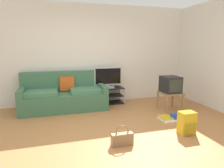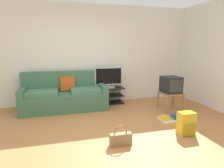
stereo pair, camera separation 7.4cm
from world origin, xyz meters
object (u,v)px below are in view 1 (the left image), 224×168
Objects in this scene: handbag at (122,139)px; floor_tray at (170,118)px; tv_stand at (108,95)px; couch at (64,96)px; backpack at (187,123)px; crt_tv at (170,84)px; flat_tv at (108,78)px; side_table at (170,95)px.

handbag reaches higher than floor_tray.
tv_stand is 1.86× the size of floor_tray.
backpack is at bearing -45.86° from couch.
couch is 4.70× the size of crt_tv.
crt_tv is at bearing 59.31° from floor_tray.
tv_stand is (1.20, 0.20, -0.12)m from couch.
floor_tray is (0.10, 0.69, -0.16)m from backpack.
flat_tv is at bearing 120.81° from floor_tray.
flat_tv is 1.54× the size of side_table.
flat_tv is 2.50m from handbag.
couch is at bearing -170.54° from tv_stand.
side_table is 0.79m from floor_tray.
side_table is at bearing 58.65° from floor_tray.
flat_tv is at bearing -90.00° from tv_stand.
handbag is at bearing -140.98° from crt_tv.
backpack is at bearing -98.16° from floor_tray.
floor_tray is (2.16, -1.43, -0.30)m from couch.
crt_tv is 0.95m from floor_tray.
tv_stand reaches higher than handbag.
couch is 2.36m from handbag.
crt_tv reaches higher than tv_stand.
backpack is 1.28m from handbag.
floor_tray is at bearing -120.69° from crt_tv.
backpack is (0.86, -2.32, -0.02)m from tv_stand.
handbag is (0.79, -2.22, -0.23)m from couch.
tv_stand is at bearing 80.38° from handbag.
couch is at bearing 162.37° from crt_tv.
tv_stand is 0.50m from flat_tv.
tv_stand is at bearing 90.00° from flat_tv.
crt_tv is at bearing 80.89° from backpack.
side_table is (1.33, -1.00, -0.35)m from flat_tv.
handbag is (-1.74, -1.40, -0.26)m from side_table.
crt_tv reaches higher than floor_tray.
tv_stand is 2.45m from handbag.
tv_stand is 1.72× the size of side_table.
backpack is at bearing -69.64° from tv_stand.
backpack is (2.06, -2.12, -0.14)m from couch.
side_table is 1.39m from backpack.
crt_tv is 1.25× the size of handbag.
tv_stand is 1.90m from floor_tray.
crt_tv reaches higher than handbag.
tv_stand is at bearing 9.46° from couch.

